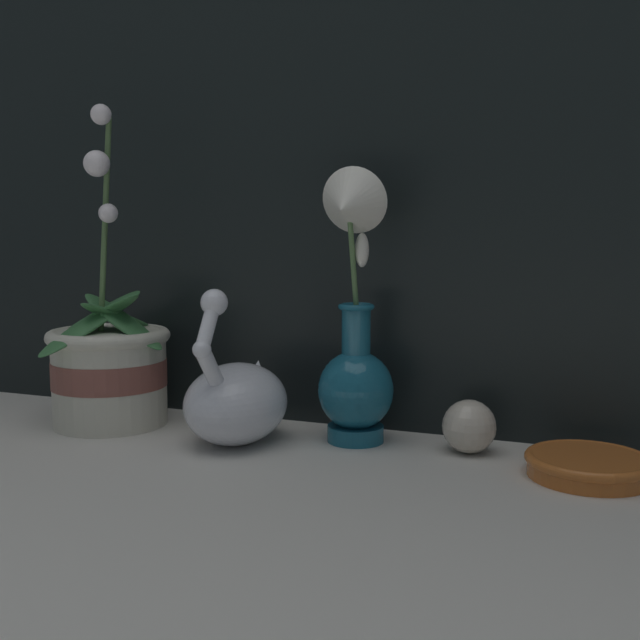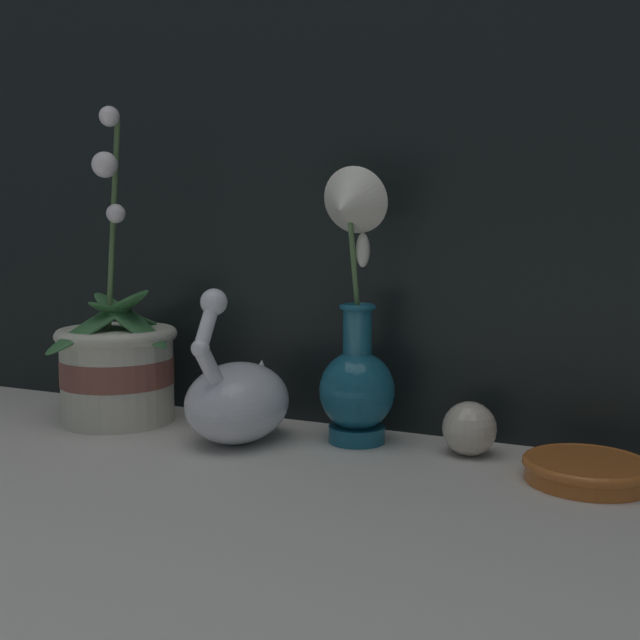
# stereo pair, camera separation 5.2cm
# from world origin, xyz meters

# --- Properties ---
(ground_plane) EXTENTS (2.80, 2.80, 0.00)m
(ground_plane) POSITION_xyz_m (0.00, 0.00, 0.00)
(ground_plane) COLOR beige
(orchid_potted_plant) EXTENTS (0.23, 0.23, 0.45)m
(orchid_potted_plant) POSITION_xyz_m (-0.33, 0.12, 0.09)
(orchid_potted_plant) COLOR beige
(orchid_potted_plant) RESTS_ON ground_plane
(swan_figurine) EXTENTS (0.13, 0.20, 0.21)m
(swan_figurine) POSITION_xyz_m (-0.11, 0.10, 0.06)
(swan_figurine) COLOR white
(swan_figurine) RESTS_ON ground_plane
(blue_vase) EXTENTS (0.10, 0.12, 0.36)m
(blue_vase) POSITION_xyz_m (0.03, 0.15, 0.13)
(blue_vase) COLOR #195B75
(blue_vase) RESTS_ON ground_plane
(glass_sphere) EXTENTS (0.07, 0.07, 0.07)m
(glass_sphere) POSITION_xyz_m (0.18, 0.16, 0.03)
(glass_sphere) COLOR beige
(glass_sphere) RESTS_ON ground_plane
(amber_dish) EXTENTS (0.14, 0.14, 0.03)m
(amber_dish) POSITION_xyz_m (0.33, 0.11, 0.02)
(amber_dish) COLOR #C66628
(amber_dish) RESTS_ON ground_plane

